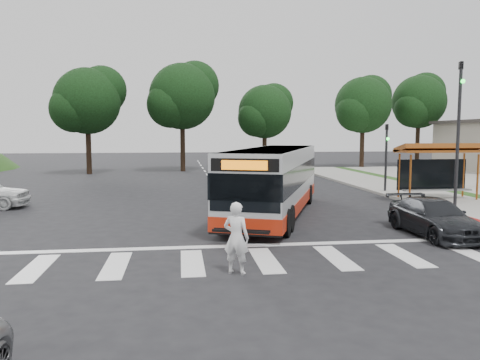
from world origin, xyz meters
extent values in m
plane|color=black|center=(0.00, 0.00, 0.00)|extent=(140.00, 140.00, 0.00)
cube|color=gray|center=(11.00, 8.00, 0.06)|extent=(4.00, 40.00, 0.12)
cube|color=#9E9991|center=(9.00, 8.00, 0.07)|extent=(0.30, 40.00, 0.15)
cube|color=silver|center=(0.00, -5.00, 0.01)|extent=(18.00, 2.60, 0.01)
cylinder|color=brown|center=(9.00, 4.40, 1.27)|extent=(0.10, 0.10, 2.30)
cylinder|color=brown|center=(12.60, 4.40, 1.27)|extent=(0.10, 0.10, 2.30)
cylinder|color=brown|center=(9.00, 5.60, 1.27)|extent=(0.10, 0.10, 2.30)
cylinder|color=brown|center=(12.60, 5.60, 1.27)|extent=(0.10, 0.10, 2.30)
cube|color=brown|center=(10.80, 5.00, 2.57)|extent=(4.20, 1.60, 0.12)
cube|color=brown|center=(10.80, 5.05, 2.72)|extent=(4.20, 1.32, 0.51)
cube|color=black|center=(10.80, 5.60, 1.32)|extent=(3.80, 0.06, 1.60)
cube|color=gray|center=(10.80, 5.00, 0.57)|extent=(3.60, 0.40, 0.08)
cylinder|color=black|center=(9.60, 1.50, 3.25)|extent=(0.14, 0.14, 6.50)
imported|color=black|center=(9.60, 1.50, 6.00)|extent=(0.16, 0.20, 1.00)
sphere|color=#19E533|center=(9.60, 1.32, 5.65)|extent=(0.18, 0.18, 0.18)
cylinder|color=black|center=(9.60, 8.50, 2.00)|extent=(0.14, 0.14, 4.00)
imported|color=black|center=(9.60, 8.50, 3.50)|extent=(0.16, 0.20, 1.00)
sphere|color=#19E533|center=(9.60, 8.32, 3.15)|extent=(0.18, 0.18, 0.18)
cylinder|color=black|center=(16.00, 28.00, 2.30)|extent=(0.44, 0.44, 4.40)
sphere|color=black|center=(16.00, 28.00, 6.30)|extent=(5.60, 5.60, 5.60)
sphere|color=black|center=(17.12, 28.84, 7.30)|extent=(4.20, 4.20, 4.20)
sphere|color=black|center=(15.02, 27.30, 5.60)|extent=(3.92, 3.92, 3.92)
cylinder|color=black|center=(23.00, 30.00, 2.42)|extent=(0.44, 0.44, 4.84)
sphere|color=black|center=(23.00, 30.00, 6.82)|extent=(5.60, 5.60, 5.60)
sphere|color=black|center=(24.12, 30.84, 7.92)|extent=(4.20, 4.20, 4.20)
sphere|color=black|center=(22.02, 29.30, 6.05)|extent=(3.92, 3.92, 3.92)
cylinder|color=black|center=(-2.00, 26.00, 2.42)|extent=(0.44, 0.44, 4.84)
sphere|color=black|center=(-2.00, 26.00, 6.82)|extent=(6.00, 6.00, 6.00)
sphere|color=black|center=(-0.80, 26.90, 7.92)|extent=(4.50, 4.50, 4.50)
sphere|color=black|center=(-3.05, 25.25, 6.05)|extent=(4.20, 4.20, 4.20)
cylinder|color=black|center=(6.00, 28.00, 1.98)|extent=(0.44, 0.44, 3.96)
sphere|color=black|center=(6.00, 28.00, 5.58)|extent=(5.20, 5.20, 5.20)
sphere|color=black|center=(7.04, 28.78, 6.48)|extent=(3.90, 3.90, 3.90)
sphere|color=black|center=(5.09, 27.35, 4.95)|extent=(3.64, 3.64, 3.64)
cylinder|color=black|center=(-10.00, 24.00, 2.20)|extent=(0.44, 0.44, 4.40)
sphere|color=black|center=(-10.00, 24.00, 6.20)|extent=(5.60, 5.60, 5.60)
sphere|color=black|center=(-8.88, 24.84, 7.20)|extent=(4.20, 4.20, 4.20)
sphere|color=black|center=(-10.98, 23.30, 5.50)|extent=(3.92, 3.92, 3.92)
imported|color=white|center=(-0.94, -6.09, 0.90)|extent=(0.78, 0.68, 1.79)
imported|color=#212327|center=(6.25, -2.62, 0.62)|extent=(1.85, 4.31, 1.24)
camera|label=1|loc=(-2.30, -17.31, 3.45)|focal=35.00mm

